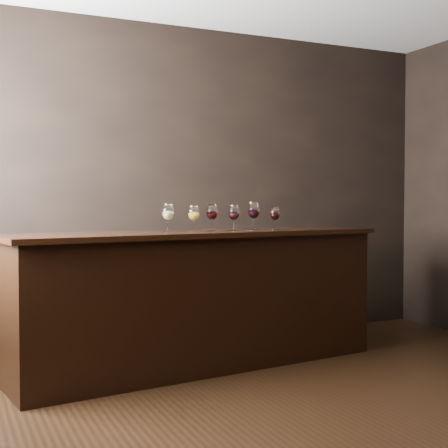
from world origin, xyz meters
name	(u,v)px	position (x,y,z in m)	size (l,w,h in m)	color
ground	(319,420)	(0.00, 0.00, 0.00)	(5.00, 5.00, 0.00)	black
room_shell	(275,101)	(-0.23, 0.11, 1.81)	(5.02, 4.52, 2.81)	black
bar_counter	(201,302)	(-0.19, 1.33, 0.49)	(2.82, 0.61, 0.99)	black
bar_top	(201,234)	(-0.19, 1.33, 1.01)	(2.92, 0.68, 0.04)	black
back_bar_shelf	(127,305)	(-0.57, 2.03, 0.39)	(2.16, 0.40, 0.78)	black
glass_white	(168,212)	(-0.43, 1.37, 1.17)	(0.09, 0.09, 0.21)	white
glass_amber	(194,214)	(-0.25, 1.31, 1.16)	(0.08, 0.08, 0.20)	white
glass_red_a	(212,213)	(-0.10, 1.33, 1.16)	(0.09, 0.09, 0.20)	white
glass_red_b	(234,213)	(0.08, 1.33, 1.16)	(0.08, 0.08, 0.20)	white
glass_red_c	(254,211)	(0.27, 1.36, 1.17)	(0.09, 0.09, 0.22)	white
glass_red_d	(275,214)	(0.45, 1.35, 1.15)	(0.08, 0.08, 0.18)	white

